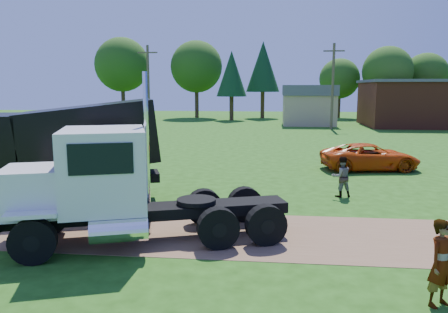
# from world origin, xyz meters

# --- Properties ---
(ground) EXTENTS (140.00, 140.00, 0.00)m
(ground) POSITION_xyz_m (0.00, 0.00, 0.00)
(ground) COLOR #1E470F
(ground) RESTS_ON ground
(dirt_track) EXTENTS (120.00, 4.20, 0.01)m
(dirt_track) POSITION_xyz_m (0.00, 0.00, 0.01)
(dirt_track) COLOR brown
(dirt_track) RESTS_ON ground
(white_semi_tractor) EXTENTS (8.19, 4.90, 4.86)m
(white_semi_tractor) POSITION_xyz_m (-4.94, -1.17, 1.66)
(white_semi_tractor) COLOR black
(white_semi_tractor) RESTS_ON ground
(black_dump_truck) EXTENTS (9.29, 5.55, 3.97)m
(black_dump_truck) POSITION_xyz_m (-8.80, 2.65, 2.19)
(black_dump_truck) COLOR black
(black_dump_truck) RESTS_ON ground
(orange_pickup) EXTENTS (5.48, 3.22, 1.43)m
(orange_pickup) POSITION_xyz_m (4.92, 11.25, 0.72)
(orange_pickup) COLOR #CC4309
(orange_pickup) RESTS_ON ground
(spectator_a) EXTENTS (0.79, 0.74, 1.81)m
(spectator_a) POSITION_xyz_m (3.05, -3.94, 0.90)
(spectator_a) COLOR #999999
(spectator_a) RESTS_ON ground
(spectator_b) EXTENTS (0.93, 0.80, 1.65)m
(spectator_b) POSITION_xyz_m (2.45, 5.05, 0.83)
(spectator_b) COLOR #999999
(spectator_b) RESTS_ON ground
(brick_building) EXTENTS (15.40, 10.40, 5.30)m
(brick_building) POSITION_xyz_m (18.00, 40.00, 2.66)
(brick_building) COLOR brown
(brick_building) RESTS_ON ground
(tan_shed) EXTENTS (6.20, 5.40, 4.70)m
(tan_shed) POSITION_xyz_m (4.00, 40.00, 2.42)
(tan_shed) COLOR tan
(tan_shed) RESTS_ON ground
(utility_poles) EXTENTS (42.20, 0.28, 9.00)m
(utility_poles) POSITION_xyz_m (6.00, 35.00, 4.71)
(utility_poles) COLOR brown
(utility_poles) RESTS_ON ground
(tree_row) EXTENTS (56.65, 11.60, 11.63)m
(tree_row) POSITION_xyz_m (-0.03, 50.53, 6.83)
(tree_row) COLOR #372116
(tree_row) RESTS_ON ground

